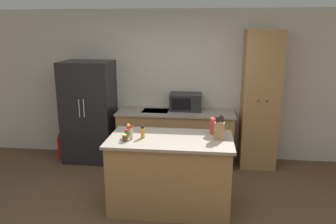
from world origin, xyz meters
name	(u,v)px	position (x,y,z in m)	size (l,w,h in m)	color
wall_back	(180,85)	(0.00, 2.33, 1.30)	(7.20, 0.06, 2.60)	beige
refrigerator	(89,111)	(-1.55, 1.97, 0.87)	(0.84, 0.68, 1.74)	black
back_counter	(176,137)	(-0.04, 1.99, 0.46)	(1.97, 0.66, 0.92)	#9E7547
pantry_cabinet	(260,100)	(1.35, 2.03, 1.13)	(0.58, 0.55, 2.26)	#9E7547
kitchen_island	(170,173)	(0.03, 0.51, 0.47)	(1.56, 0.84, 0.94)	#9E7547
microwave	(186,102)	(0.12, 2.09, 1.06)	(0.53, 0.38, 0.29)	#232326
knife_block	(219,131)	(0.63, 0.52, 1.06)	(0.12, 0.07, 0.32)	#9E7547
spice_bottle_tall_dark	(143,132)	(-0.31, 0.47, 1.02)	(0.05, 0.05, 0.16)	orange
spice_bottle_short_red	(125,138)	(-0.51, 0.33, 0.98)	(0.06, 0.06, 0.09)	#563319
spice_bottle_amber_oil	(131,133)	(-0.44, 0.40, 1.03)	(0.04, 0.04, 0.18)	beige
spice_bottle_green_herb	(129,130)	(-0.51, 0.54, 1.02)	(0.04, 0.04, 0.15)	#B2281E
spice_bottle_pale_salt	(127,134)	(-0.51, 0.45, 0.99)	(0.06, 0.06, 0.11)	#337033
kettle	(216,126)	(0.60, 0.75, 1.05)	(0.15, 0.15, 0.23)	#B72D28
fire_extinguisher	(61,147)	(-2.10, 1.94, 0.20)	(0.12, 0.12, 0.45)	red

